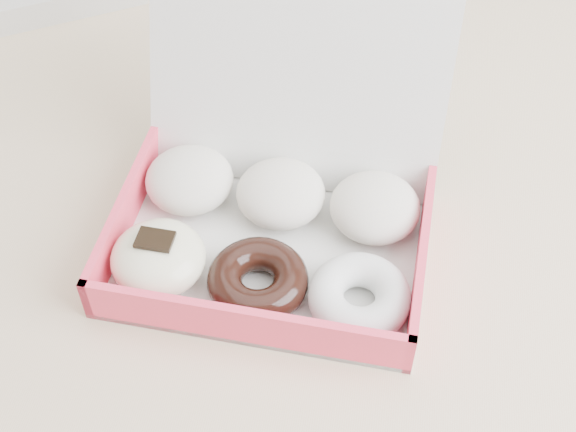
# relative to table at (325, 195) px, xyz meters

# --- Properties ---
(table) EXTENTS (1.20, 0.80, 0.75)m
(table) POSITION_rel_table_xyz_m (0.00, 0.00, 0.00)
(table) COLOR #CCAC86
(table) RESTS_ON ground
(donut_box) EXTENTS (0.31, 0.30, 0.22)m
(donut_box) POSITION_rel_table_xyz_m (-0.04, -0.14, 0.11)
(donut_box) COLOR silver
(donut_box) RESTS_ON table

